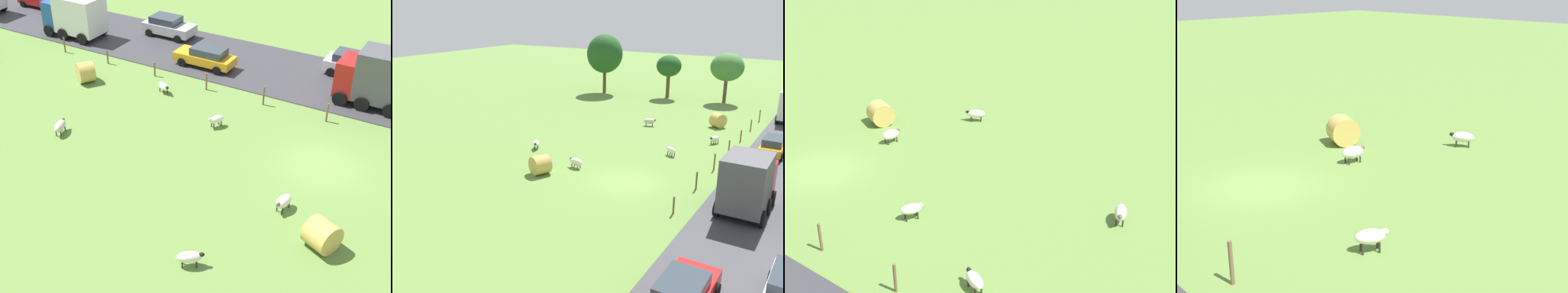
# 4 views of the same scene
# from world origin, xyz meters

# --- Properties ---
(ground_plane) EXTENTS (160.00, 160.00, 0.00)m
(ground_plane) POSITION_xyz_m (0.00, 0.00, 0.00)
(ground_plane) COLOR olive
(road_strip) EXTENTS (8.00, 80.00, 0.06)m
(road_strip) POSITION_xyz_m (9.72, 0.00, 0.03)
(road_strip) COLOR #38383D
(road_strip) RESTS_ON ground_plane
(sheep_0) EXTENTS (1.02, 1.19, 0.74)m
(sheep_0) POSITION_xyz_m (-9.91, 2.44, 0.49)
(sheep_0) COLOR silver
(sheep_0) RESTS_ON ground_plane
(sheep_1) EXTENTS (1.31, 0.90, 0.77)m
(sheep_1) POSITION_xyz_m (-4.63, 14.43, 0.51)
(sheep_1) COLOR beige
(sheep_1) RESTS_ON ground_plane
(sheep_2) EXTENTS (0.89, 1.16, 0.71)m
(sheep_2) POSITION_xyz_m (2.78, 12.01, 0.46)
(sheep_2) COLOR white
(sheep_2) RESTS_ON ground_plane
(sheep_3) EXTENTS (1.08, 0.88, 0.74)m
(sheep_3) POSITION_xyz_m (0.65, 6.86, 0.50)
(sheep_3) COLOR white
(sheep_3) RESTS_ON ground_plane
(sheep_4) EXTENTS (1.22, 0.73, 0.78)m
(sheep_4) POSITION_xyz_m (-4.51, 0.44, 0.50)
(sheep_4) COLOR silver
(sheep_4) RESTS_ON ground_plane
(hay_bale_0) EXTENTS (1.79, 1.71, 1.40)m
(hay_bale_0) POSITION_xyz_m (-6.05, -1.95, 0.70)
(hay_bale_0) COLOR tan
(hay_bale_0) RESTS_ON ground_plane
(hay_bale_1) EXTENTS (1.68, 1.78, 1.42)m
(hay_bale_1) POSITION_xyz_m (1.47, 17.60, 0.71)
(hay_bale_1) COLOR tan
(hay_bale_1) RESTS_ON ground_plane
(fence_post_1) EXTENTS (0.12, 0.12, 1.24)m
(fence_post_1) POSITION_xyz_m (4.59, 1.33, 0.62)
(fence_post_1) COLOR brown
(fence_post_1) RESTS_ON ground_plane
(fence_post_2) EXTENTS (0.12, 0.12, 1.29)m
(fence_post_2) POSITION_xyz_m (4.59, 5.54, 0.65)
(fence_post_2) COLOR brown
(fence_post_2) RESTS_ON ground_plane
(fence_post_3) EXTENTS (0.12, 0.12, 1.23)m
(fence_post_3) POSITION_xyz_m (4.59, 9.74, 0.61)
(fence_post_3) COLOR brown
(fence_post_3) RESTS_ON ground_plane
(fence_post_4) EXTENTS (0.12, 0.12, 1.05)m
(fence_post_4) POSITION_xyz_m (4.59, 13.95, 0.52)
(fence_post_4) COLOR brown
(fence_post_4) RESTS_ON ground_plane
(fence_post_5) EXTENTS (0.12, 0.12, 1.10)m
(fence_post_5) POSITION_xyz_m (4.59, 18.15, 0.55)
(fence_post_5) COLOR brown
(fence_post_5) RESTS_ON ground_plane
(fence_post_6) EXTENTS (0.12, 0.12, 1.24)m
(fence_post_6) POSITION_xyz_m (4.59, 22.36, 0.62)
(fence_post_6) COLOR brown
(fence_post_6) RESTS_ON ground_plane
(truck_0) EXTENTS (2.82, 4.88, 3.39)m
(truck_0) POSITION_xyz_m (7.64, 23.72, 1.87)
(truck_0) COLOR #1E4C99
(truck_0) RESTS_ON road_strip
(truck_2) EXTENTS (2.79, 4.43, 3.65)m
(truck_2) POSITION_xyz_m (8.14, -0.47, 1.96)
(truck_2) COLOR #B21919
(truck_2) RESTS_ON road_strip
(car_1) EXTENTS (1.93, 4.49, 1.50)m
(car_1) POSITION_xyz_m (7.74, 11.55, 0.85)
(car_1) COLOR orange
(car_1) RESTS_ON road_strip
(car_3) EXTENTS (2.17, 4.27, 1.62)m
(car_3) POSITION_xyz_m (11.51, 17.20, 0.90)
(car_3) COLOR #B7B7BC
(car_3) RESTS_ON road_strip
(car_6) EXTENTS (2.15, 3.95, 1.63)m
(car_6) POSITION_xyz_m (11.71, 1.88, 0.90)
(car_6) COLOR silver
(car_6) RESTS_ON road_strip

